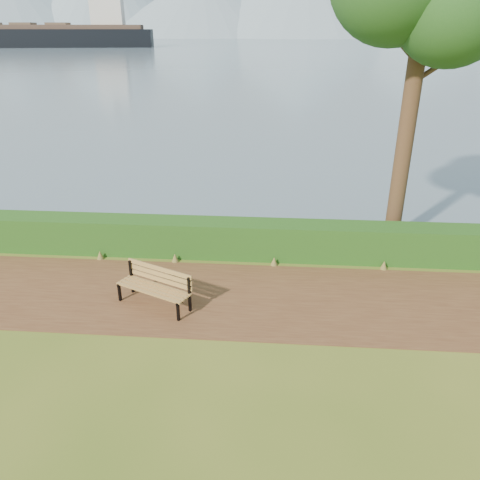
{
  "coord_description": "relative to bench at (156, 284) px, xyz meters",
  "views": [
    {
      "loc": [
        1.57,
        -9.2,
        5.81
      ],
      "look_at": [
        0.75,
        1.2,
        1.1
      ],
      "focal_mm": 35.0,
      "sensor_mm": 36.0,
      "label": 1
    }
  ],
  "objects": [
    {
      "name": "bench",
      "position": [
        0.0,
        0.0,
        0.0
      ],
      "size": [
        1.85,
        1.23,
        0.9
      ],
      "rotation": [
        0.0,
        0.0,
        -0.43
      ],
      "color": "black",
      "rests_on": "ground"
    },
    {
      "name": "hedge",
      "position": [
        1.07,
        2.71,
        -0.02
      ],
      "size": [
        32.0,
        0.85,
        1.0
      ],
      "primitive_type": "cube",
      "color": "#1A4513",
      "rests_on": "ground"
    },
    {
      "name": "cargo_ship",
      "position": [
        -79.05,
        160.25,
        3.12
      ],
      "size": [
        81.45,
        26.81,
        24.43
      ],
      "rotation": [
        0.0,
        0.0,
        0.18
      ],
      "color": "black",
      "rests_on": "ground"
    },
    {
      "name": "water",
      "position": [
        1.07,
        260.11,
        -0.51
      ],
      "size": [
        700.0,
        510.0,
        0.0
      ],
      "primitive_type": "cube",
      "color": "#475E72",
      "rests_on": "ground"
    },
    {
      "name": "path",
      "position": [
        1.07,
        0.41,
        -0.51
      ],
      "size": [
        40.0,
        3.4,
        0.01
      ],
      "primitive_type": "cube",
      "color": "#502E1B",
      "rests_on": "ground"
    },
    {
      "name": "ground",
      "position": [
        1.07,
        0.11,
        -0.52
      ],
      "size": [
        140.0,
        140.0,
        0.0
      ],
      "primitive_type": "plane",
      "color": "#47621C",
      "rests_on": "ground"
    }
  ]
}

